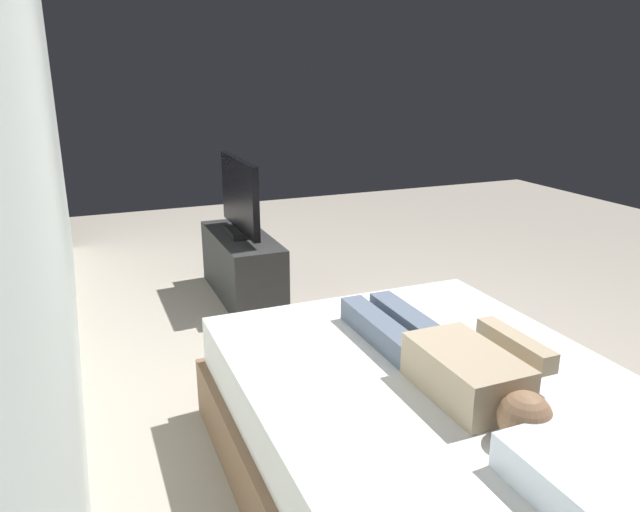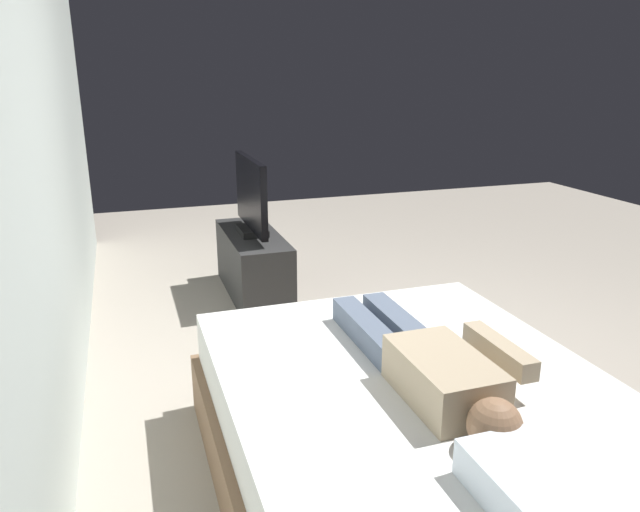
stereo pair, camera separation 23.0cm
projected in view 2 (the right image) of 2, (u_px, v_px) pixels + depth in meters
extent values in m
plane|color=#ADA393|center=(408.00, 378.00, 3.49)|extent=(10.00, 10.00, 0.00)
cube|color=silver|center=(40.00, 140.00, 2.88)|extent=(6.40, 0.10, 2.80)
cube|color=brown|center=(420.00, 471.00, 2.45)|extent=(2.10, 1.59, 0.30)
cube|color=white|center=(424.00, 413.00, 2.37)|extent=(2.02, 1.51, 0.24)
cube|color=white|center=(552.00, 494.00, 1.66)|extent=(0.48, 0.34, 0.12)
cube|color=tan|center=(443.00, 377.00, 2.22)|extent=(0.48, 0.28, 0.18)
sphere|color=#936B4C|center=(494.00, 425.00, 1.92)|extent=(0.18, 0.18, 0.18)
cube|color=slate|center=(399.00, 327.00, 2.74)|extent=(0.60, 0.11, 0.11)
cube|color=slate|center=(367.00, 331.00, 2.70)|extent=(0.60, 0.11, 0.11)
cube|color=tan|center=(499.00, 350.00, 2.35)|extent=(0.40, 0.08, 0.08)
cube|color=black|center=(494.00, 349.00, 2.63)|extent=(0.15, 0.04, 0.02)
cube|color=#2D2D2D|center=(253.00, 264.00, 4.73)|extent=(1.10, 0.40, 0.50)
cube|color=black|center=(252.00, 230.00, 4.65)|extent=(0.32, 0.20, 0.05)
cube|color=black|center=(251.00, 193.00, 4.56)|extent=(0.88, 0.05, 0.54)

